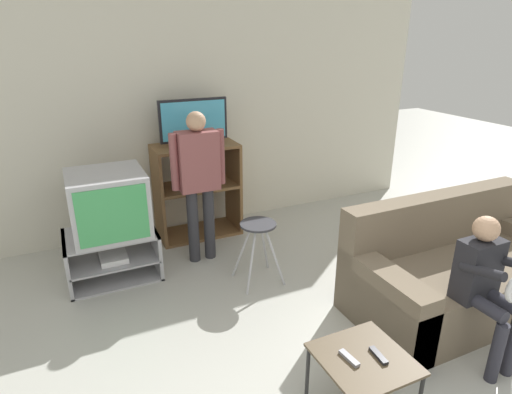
% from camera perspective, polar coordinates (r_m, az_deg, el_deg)
% --- Properties ---
extents(wall_back, '(6.40, 0.06, 2.60)m').
position_cam_1_polar(wall_back, '(4.85, -11.14, 10.40)').
color(wall_back, silver).
rests_on(wall_back, ground_plane).
extents(tv_stand, '(0.81, 0.59, 0.45)m').
position_cam_1_polar(tv_stand, '(4.25, -18.57, -7.36)').
color(tv_stand, '#A8A8AD').
rests_on(tv_stand, ground_plane).
extents(television_main, '(0.66, 0.64, 0.58)m').
position_cam_1_polar(television_main, '(4.06, -19.10, -0.79)').
color(television_main, '#B2B2B7').
rests_on(television_main, tv_stand).
extents(media_shelf, '(0.90, 0.48, 1.05)m').
position_cam_1_polar(media_shelf, '(4.79, -7.88, 0.98)').
color(media_shelf, brown).
rests_on(media_shelf, ground_plane).
extents(television_flat, '(0.73, 0.20, 0.48)m').
position_cam_1_polar(television_flat, '(4.61, -8.31, 9.73)').
color(television_flat, black).
rests_on(television_flat, media_shelf).
extents(folding_stool, '(0.40, 0.36, 0.59)m').
position_cam_1_polar(folding_stool, '(3.85, 0.29, -5.06)').
color(folding_stool, '#B7B7BC').
rests_on(folding_stool, ground_plane).
extents(snack_table, '(0.51, 0.51, 0.43)m').
position_cam_1_polar(snack_table, '(2.71, 14.16, -20.77)').
color(snack_table, brown).
rests_on(snack_table, ground_plane).
extents(remote_control_black, '(0.05, 0.15, 0.02)m').
position_cam_1_polar(remote_control_black, '(2.70, 16.02, -19.64)').
color(remote_control_black, '#232328').
rests_on(remote_control_black, snack_table).
extents(remote_control_white, '(0.05, 0.15, 0.02)m').
position_cam_1_polar(remote_control_white, '(2.64, 12.32, -20.24)').
color(remote_control_white, gray).
rests_on(remote_control_white, snack_table).
extents(couch, '(1.88, 0.90, 0.89)m').
position_cam_1_polar(couch, '(3.98, 25.26, -9.07)').
color(couch, '#756651').
rests_on(couch, ground_plane).
extents(person_standing_adult, '(0.53, 0.20, 1.50)m').
position_cam_1_polar(person_standing_adult, '(4.11, -7.65, 3.03)').
color(person_standing_adult, '#2D2D33').
rests_on(person_standing_adult, ground_plane).
extents(person_seated_child, '(0.33, 0.43, 1.05)m').
position_cam_1_polar(person_seated_child, '(3.28, 28.39, -9.71)').
color(person_seated_child, '#2D2D38').
rests_on(person_seated_child, ground_plane).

